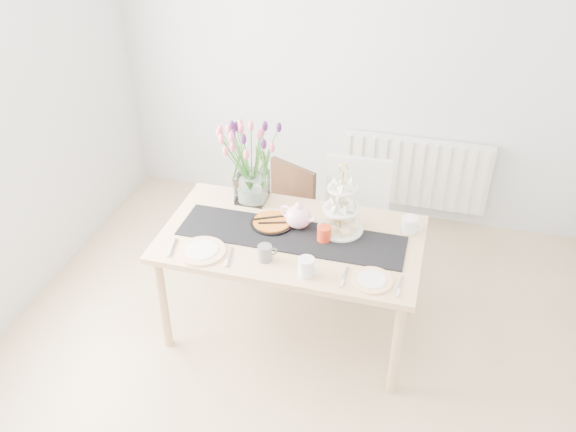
% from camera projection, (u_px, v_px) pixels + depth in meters
% --- Properties ---
extents(room_shell, '(4.50, 4.50, 4.50)m').
position_uv_depth(room_shell, '(284.00, 225.00, 2.88)').
color(room_shell, tan).
rests_on(room_shell, ground).
extents(radiator, '(1.20, 0.08, 0.60)m').
position_uv_depth(radiator, '(414.00, 172.00, 5.00)').
color(radiator, white).
rests_on(radiator, room_shell).
extents(dining_table, '(1.60, 0.90, 0.75)m').
position_uv_depth(dining_table, '(291.00, 246.00, 3.79)').
color(dining_table, '#D9B174').
rests_on(dining_table, ground).
extents(chair_brown, '(0.53, 0.53, 0.81)m').
position_uv_depth(chair_brown, '(284.00, 211.00, 4.50)').
color(chair_brown, '#331F12').
rests_on(chair_brown, ground).
extents(chair_white, '(0.48, 0.48, 0.93)m').
position_uv_depth(chair_white, '(354.00, 214.00, 4.32)').
color(chair_white, silver).
rests_on(chair_white, ground).
extents(table_runner, '(1.40, 0.35, 0.01)m').
position_uv_depth(table_runner, '(291.00, 236.00, 3.74)').
color(table_runner, black).
rests_on(table_runner, dining_table).
extents(tulip_vase, '(0.71, 0.71, 0.61)m').
position_uv_depth(tulip_vase, '(251.00, 148.00, 3.88)').
color(tulip_vase, silver).
rests_on(tulip_vase, dining_table).
extents(cake_stand, '(0.29, 0.29, 0.42)m').
position_uv_depth(cake_stand, '(341.00, 214.00, 3.73)').
color(cake_stand, gold).
rests_on(cake_stand, dining_table).
extents(teapot, '(0.32, 0.30, 0.17)m').
position_uv_depth(teapot, '(298.00, 217.00, 3.78)').
color(teapot, white).
rests_on(teapot, dining_table).
extents(cream_jug, '(0.13, 0.13, 0.10)m').
position_uv_depth(cream_jug, '(409.00, 225.00, 3.76)').
color(cream_jug, white).
rests_on(cream_jug, dining_table).
extents(tart_tin, '(0.27, 0.27, 0.03)m').
position_uv_depth(tart_tin, '(272.00, 223.00, 3.84)').
color(tart_tin, black).
rests_on(tart_tin, dining_table).
extents(mug_grey, '(0.11, 0.11, 0.10)m').
position_uv_depth(mug_grey, '(265.00, 253.00, 3.52)').
color(mug_grey, slate).
rests_on(mug_grey, dining_table).
extents(mug_white, '(0.12, 0.12, 0.11)m').
position_uv_depth(mug_white, '(306.00, 267.00, 3.41)').
color(mug_white, white).
rests_on(mug_white, dining_table).
extents(mug_orange, '(0.11, 0.11, 0.10)m').
position_uv_depth(mug_orange, '(324.00, 234.00, 3.68)').
color(mug_orange, red).
rests_on(mug_orange, dining_table).
extents(plate_left, '(0.34, 0.34, 0.01)m').
position_uv_depth(plate_left, '(202.00, 251.00, 3.61)').
color(plate_left, white).
rests_on(plate_left, dining_table).
extents(plate_right, '(0.25, 0.25, 0.01)m').
position_uv_depth(plate_right, '(372.00, 280.00, 3.39)').
color(plate_right, white).
rests_on(plate_right, dining_table).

